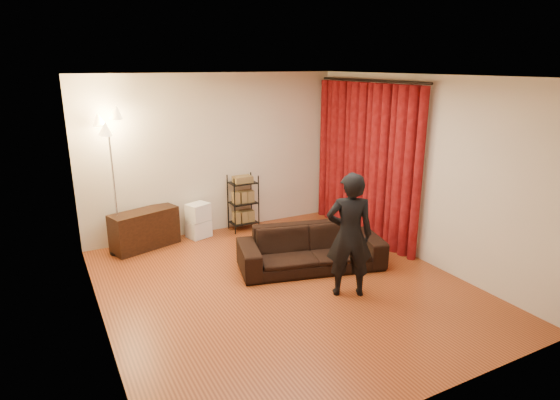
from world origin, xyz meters
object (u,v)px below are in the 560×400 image
media_cabinet (145,229)px  wire_shelf (243,203)px  sofa (311,248)px  person (349,235)px  storage_boxes (199,220)px  floor_lamp (114,185)px

media_cabinet → wire_shelf: 1.74m
sofa → wire_shelf: size_ratio=2.07×
sofa → person: bearing=-75.9°
media_cabinet → wire_shelf: size_ratio=1.07×
person → wire_shelf: person is taller
person → wire_shelf: size_ratio=1.62×
sofa → storage_boxes: size_ratio=3.43×
media_cabinet → wire_shelf: (1.73, 0.05, 0.19)m
sofa → floor_lamp: floor_lamp is taller
sofa → storage_boxes: (-1.03, 1.94, -0.00)m
storage_boxes → sofa: bearing=-62.0°
storage_boxes → wire_shelf: wire_shelf is taller
sofa → floor_lamp: (-2.34, 1.85, 0.79)m
floor_lamp → sofa: bearing=-38.4°
media_cabinet → storage_boxes: 0.91m
person → floor_lamp: bearing=-22.8°
wire_shelf → storage_boxes: bearing=-176.7°
storage_boxes → person: bearing=-70.1°
floor_lamp → wire_shelf: bearing=2.2°
storage_boxes → wire_shelf: 0.84m
sofa → media_cabinet: (-1.94, 1.89, 0.01)m
storage_boxes → floor_lamp: (-1.31, -0.08, 0.79)m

